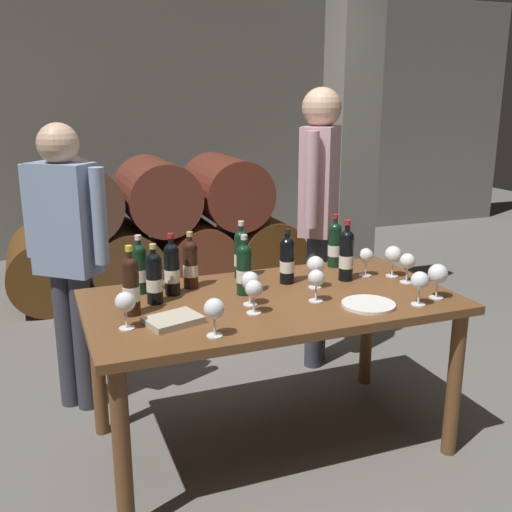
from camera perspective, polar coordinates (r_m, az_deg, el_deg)
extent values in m
plane|color=#66635E|center=(3.11, 1.38, -17.33)|extent=(14.00, 14.00, 0.00)
cube|color=slate|center=(6.70, -12.60, 12.56)|extent=(10.00, 0.24, 2.80)
cylinder|color=#593514|center=(5.21, -19.51, -0.95)|extent=(0.60, 0.90, 0.60)
cylinder|color=#55351B|center=(5.25, -12.65, -0.29)|extent=(0.60, 0.90, 0.60)
cylinder|color=brown|center=(5.37, -6.01, 0.35)|extent=(0.60, 0.90, 0.60)
cylinder|color=#563113|center=(5.56, 0.27, 0.95)|extent=(0.60, 0.90, 0.60)
cylinder|color=brown|center=(5.10, -16.52, 5.28)|extent=(0.60, 0.90, 0.60)
cylinder|color=brown|center=(5.19, -9.55, 5.85)|extent=(0.60, 0.90, 0.60)
cylinder|color=maroon|center=(5.35, -2.89, 6.32)|extent=(0.60, 0.90, 0.60)
cube|color=slate|center=(4.65, 8.99, 10.45)|extent=(0.32, 0.32, 2.60)
cube|color=brown|center=(2.78, 1.47, -4.39)|extent=(1.70, 0.90, 0.04)
cylinder|color=brown|center=(2.43, -12.69, -17.91)|extent=(0.07, 0.07, 0.72)
cylinder|color=brown|center=(3.00, 18.44, -11.60)|extent=(0.07, 0.07, 0.72)
cylinder|color=brown|center=(3.11, -14.88, -10.29)|extent=(0.07, 0.07, 0.72)
cylinder|color=brown|center=(3.58, 10.57, -6.60)|extent=(0.07, 0.07, 0.72)
cylinder|color=black|center=(2.59, -11.86, -3.28)|extent=(0.07, 0.07, 0.21)
sphere|color=black|center=(2.56, -12.00, -0.88)|extent=(0.07, 0.07, 0.07)
cylinder|color=black|center=(2.55, -12.03, -0.28)|extent=(0.03, 0.03, 0.07)
cylinder|color=gold|center=(2.54, -12.09, 0.72)|extent=(0.03, 0.03, 0.02)
cylinder|color=silver|center=(2.59, -11.85, -3.51)|extent=(0.07, 0.07, 0.06)
cylinder|color=black|center=(2.97, 2.99, -0.80)|extent=(0.07, 0.07, 0.19)
sphere|color=black|center=(2.94, 3.02, 1.12)|extent=(0.07, 0.07, 0.07)
cylinder|color=black|center=(2.93, 3.03, 1.58)|extent=(0.03, 0.03, 0.06)
cylinder|color=black|center=(2.92, 3.04, 2.37)|extent=(0.03, 0.03, 0.02)
cylinder|color=silver|center=(2.97, 2.99, -0.98)|extent=(0.07, 0.07, 0.06)
cylinder|color=black|center=(2.80, -1.15, -1.70)|extent=(0.07, 0.07, 0.20)
sphere|color=black|center=(2.77, -1.16, 0.42)|extent=(0.07, 0.07, 0.07)
cylinder|color=black|center=(2.76, -1.16, 0.94)|extent=(0.03, 0.03, 0.06)
cylinder|color=silver|center=(2.75, -1.17, 1.81)|extent=(0.03, 0.03, 0.02)
cylinder|color=silver|center=(2.80, -1.15, -1.89)|extent=(0.07, 0.07, 0.06)
cylinder|color=black|center=(2.91, -6.28, -1.17)|extent=(0.07, 0.07, 0.20)
sphere|color=black|center=(2.88, -6.34, 0.80)|extent=(0.07, 0.07, 0.07)
cylinder|color=black|center=(2.88, -6.36, 1.28)|extent=(0.03, 0.03, 0.06)
cylinder|color=tan|center=(2.87, -6.38, 2.09)|extent=(0.03, 0.03, 0.02)
cylinder|color=silver|center=(2.91, -6.28, -1.36)|extent=(0.07, 0.07, 0.06)
cylinder|color=black|center=(3.04, 8.63, -0.32)|extent=(0.07, 0.07, 0.22)
sphere|color=black|center=(3.01, 8.71, 1.79)|extent=(0.07, 0.07, 0.07)
cylinder|color=black|center=(3.00, 8.73, 2.31)|extent=(0.03, 0.03, 0.07)
cylinder|color=#B21E23|center=(2.99, 8.77, 3.18)|extent=(0.03, 0.03, 0.02)
cylinder|color=silver|center=(3.04, 8.62, -0.51)|extent=(0.07, 0.07, 0.07)
cylinder|color=black|center=(3.05, -1.42, -0.18)|extent=(0.07, 0.07, 0.21)
sphere|color=black|center=(3.03, -1.43, 1.82)|extent=(0.07, 0.07, 0.07)
cylinder|color=black|center=(3.02, -1.43, 2.31)|extent=(0.03, 0.03, 0.07)
cylinder|color=silver|center=(3.01, -1.44, 3.14)|extent=(0.03, 0.03, 0.02)
cylinder|color=silver|center=(3.06, -1.42, -0.37)|extent=(0.07, 0.07, 0.06)
cylinder|color=black|center=(2.87, -11.07, -1.60)|extent=(0.07, 0.07, 0.20)
sphere|color=black|center=(2.84, -11.17, 0.43)|extent=(0.07, 0.07, 0.07)
cylinder|color=black|center=(2.83, -11.20, 0.91)|extent=(0.03, 0.03, 0.06)
cylinder|color=silver|center=(2.82, -11.24, 1.75)|extent=(0.03, 0.03, 0.02)
cylinder|color=silver|center=(2.87, -11.06, -1.79)|extent=(0.07, 0.07, 0.06)
cylinder|color=black|center=(2.72, -9.70, -2.52)|extent=(0.07, 0.07, 0.19)
sphere|color=black|center=(2.69, -9.79, -0.44)|extent=(0.07, 0.07, 0.07)
cylinder|color=black|center=(2.68, -9.82, 0.06)|extent=(0.03, 0.03, 0.06)
cylinder|color=tan|center=(2.67, -9.86, 0.92)|extent=(0.03, 0.03, 0.02)
cylinder|color=silver|center=(2.72, -9.69, -2.71)|extent=(0.07, 0.07, 0.06)
cylinder|color=black|center=(2.82, -8.03, -1.65)|extent=(0.07, 0.07, 0.21)
sphere|color=black|center=(2.79, -8.12, 0.50)|extent=(0.07, 0.07, 0.07)
cylinder|color=black|center=(2.78, -8.14, 1.03)|extent=(0.03, 0.03, 0.07)
cylinder|color=#B21E23|center=(2.77, -8.17, 1.92)|extent=(0.03, 0.03, 0.02)
cylinder|color=silver|center=(2.82, -8.03, -1.85)|extent=(0.07, 0.07, 0.06)
cylinder|color=black|center=(3.27, 7.52, 0.73)|extent=(0.07, 0.07, 0.20)
sphere|color=black|center=(3.25, 7.59, 2.57)|extent=(0.07, 0.07, 0.07)
cylinder|color=black|center=(3.24, 7.61, 3.02)|extent=(0.03, 0.03, 0.06)
cylinder|color=#B21E23|center=(3.23, 7.63, 3.78)|extent=(0.03, 0.03, 0.02)
cylinder|color=silver|center=(3.28, 7.52, 0.56)|extent=(0.07, 0.07, 0.06)
cylinder|color=white|center=(2.48, -12.25, -6.76)|extent=(0.06, 0.06, 0.00)
cylinder|color=white|center=(2.46, -12.31, -5.90)|extent=(0.01, 0.01, 0.07)
sphere|color=white|center=(2.44, -12.40, -4.30)|extent=(0.08, 0.08, 0.08)
cylinder|color=white|center=(2.36, -3.97, -7.61)|extent=(0.06, 0.06, 0.00)
cylinder|color=white|center=(2.34, -3.99, -6.71)|extent=(0.01, 0.01, 0.07)
sphere|color=white|center=(2.31, -4.02, -5.04)|extent=(0.08, 0.08, 0.08)
cylinder|color=white|center=(3.17, 12.88, -1.87)|extent=(0.06, 0.06, 0.00)
cylinder|color=white|center=(3.16, 12.92, -1.18)|extent=(0.01, 0.01, 0.07)
sphere|color=white|center=(3.14, 13.00, 0.14)|extent=(0.09, 0.09, 0.09)
cylinder|color=white|center=(2.78, 15.25, -4.49)|extent=(0.06, 0.06, 0.00)
cylinder|color=white|center=(2.77, 15.31, -3.71)|extent=(0.01, 0.01, 0.07)
sphere|color=white|center=(2.75, 15.41, -2.28)|extent=(0.08, 0.08, 0.08)
cylinder|color=white|center=(2.89, 16.85, -3.83)|extent=(0.06, 0.06, 0.00)
cylinder|color=white|center=(2.88, 16.91, -3.08)|extent=(0.01, 0.01, 0.07)
sphere|color=white|center=(2.86, 17.02, -1.62)|extent=(0.09, 0.09, 0.09)
cylinder|color=white|center=(2.74, 5.73, -4.29)|extent=(0.06, 0.06, 0.00)
cylinder|color=white|center=(2.73, 5.75, -3.50)|extent=(0.01, 0.01, 0.07)
sphere|color=white|center=(2.71, 5.79, -2.10)|extent=(0.08, 0.08, 0.08)
cylinder|color=white|center=(2.58, -0.21, -5.46)|extent=(0.06, 0.06, 0.00)
cylinder|color=white|center=(2.57, -0.21, -4.63)|extent=(0.01, 0.01, 0.07)
sphere|color=white|center=(2.55, -0.21, -3.14)|extent=(0.08, 0.08, 0.08)
cylinder|color=white|center=(3.16, 10.39, -1.82)|extent=(0.06, 0.06, 0.00)
cylinder|color=white|center=(3.14, 10.42, -1.13)|extent=(0.01, 0.01, 0.07)
sphere|color=white|center=(3.13, 10.48, 0.08)|extent=(0.07, 0.07, 0.07)
cylinder|color=white|center=(3.09, 14.18, -2.43)|extent=(0.06, 0.06, 0.00)
cylinder|color=white|center=(3.08, 14.22, -1.72)|extent=(0.01, 0.01, 0.07)
sphere|color=white|center=(3.06, 14.31, -0.46)|extent=(0.08, 0.08, 0.08)
cylinder|color=white|center=(2.68, -0.57, -4.65)|extent=(0.06, 0.06, 0.00)
cylinder|color=white|center=(2.67, -0.57, -3.84)|extent=(0.01, 0.01, 0.07)
sphere|color=white|center=(2.65, -0.57, -2.36)|extent=(0.08, 0.08, 0.08)
cylinder|color=white|center=(2.93, 5.65, -2.99)|extent=(0.06, 0.06, 0.00)
cylinder|color=white|center=(2.92, 5.67, -2.25)|extent=(0.01, 0.01, 0.07)
sphere|color=white|center=(2.90, 5.71, -0.85)|extent=(0.09, 0.09, 0.09)
cube|color=#B2A893|center=(2.49, -7.93, -6.10)|extent=(0.26, 0.22, 0.03)
cylinder|color=white|center=(2.72, 10.71, -4.58)|extent=(0.24, 0.24, 0.01)
cylinder|color=#383842|center=(3.83, 5.98, -3.87)|extent=(0.11, 0.11, 0.85)
cylinder|color=#383842|center=(3.72, 5.60, -4.40)|extent=(0.11, 0.11, 0.85)
cube|color=#CC9EA8|center=(3.60, 6.11, 7.17)|extent=(0.34, 0.36, 0.64)
cylinder|color=#CC9EA8|center=(3.80, 6.82, 8.06)|extent=(0.08, 0.08, 0.54)
cylinder|color=#CC9EA8|center=(3.39, 5.34, 7.24)|extent=(0.08, 0.08, 0.54)
sphere|color=tan|center=(3.56, 6.31, 13.94)|extent=(0.23, 0.23, 0.23)
cylinder|color=#383842|center=(3.43, -17.69, -7.61)|extent=(0.11, 0.11, 0.77)
cylinder|color=#383842|center=(3.37, -16.17, -7.92)|extent=(0.11, 0.11, 0.77)
cube|color=#8499BC|center=(3.21, -17.86, 3.37)|extent=(0.36, 0.34, 0.58)
cylinder|color=#8499BC|center=(3.33, -20.80, 4.04)|extent=(0.08, 0.08, 0.49)
cylinder|color=#8499BC|center=(3.08, -14.77, 3.69)|extent=(0.08, 0.08, 0.49)
sphere|color=tan|center=(3.16, -18.43, 10.16)|extent=(0.21, 0.21, 0.21)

